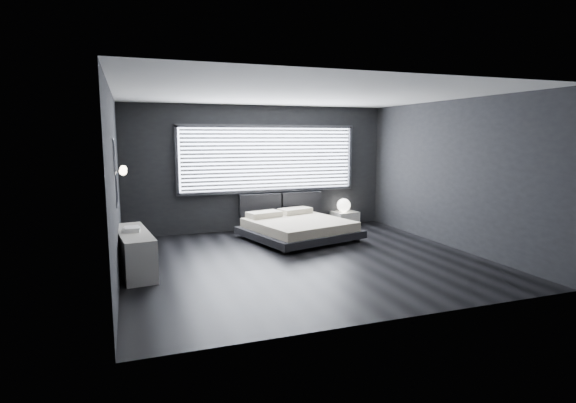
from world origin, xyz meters
name	(u,v)px	position (x,y,z in m)	size (l,w,h in m)	color
room	(305,179)	(0.00, 0.00, 1.40)	(6.04, 6.00, 2.80)	black
window	(269,159)	(0.20, 2.70, 1.61)	(4.14, 0.09, 1.52)	white
headboard	(281,204)	(0.47, 2.64, 0.57)	(1.96, 0.16, 0.52)	black
sconce_near	(123,172)	(-2.88, 0.05, 1.60)	(0.18, 0.11, 0.11)	silver
sconce_far	(123,169)	(-2.88, 0.65, 1.60)	(0.18, 0.11, 0.11)	silver
wall_art_upper	(114,156)	(-2.98, -0.55, 1.85)	(0.01, 0.48, 0.48)	#47474C
wall_art_lower	(116,189)	(-2.98, -0.30, 1.38)	(0.01, 0.48, 0.48)	#47474C
bed	(298,227)	(0.46, 1.52, 0.24)	(2.44, 2.37, 0.52)	black
nightstand	(345,218)	(2.03, 2.50, 0.16)	(0.56, 0.47, 0.33)	white
orb_lamp	(344,205)	(1.99, 2.49, 0.49)	(0.32, 0.32, 0.32)	white
dresser	(134,252)	(-2.78, 0.24, 0.32)	(0.65, 1.66, 0.65)	white
book_stack	(131,229)	(-2.80, 0.28, 0.68)	(0.28, 0.35, 0.07)	white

